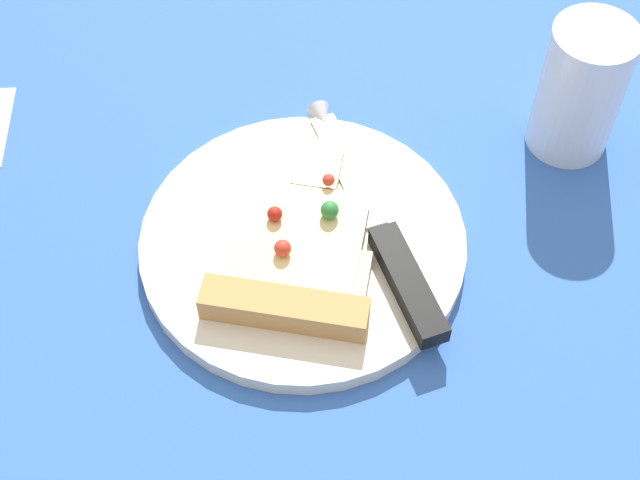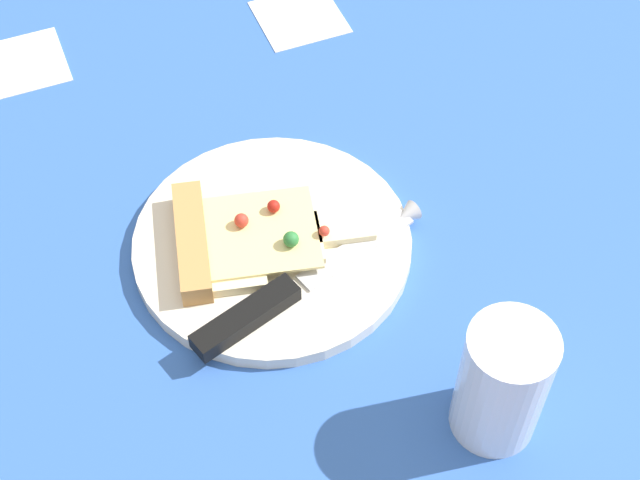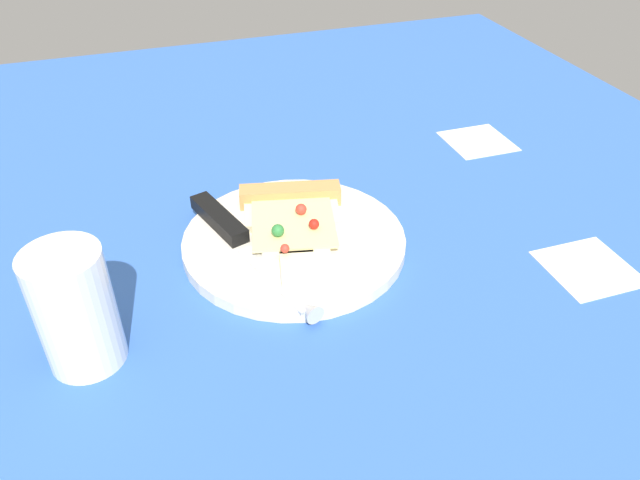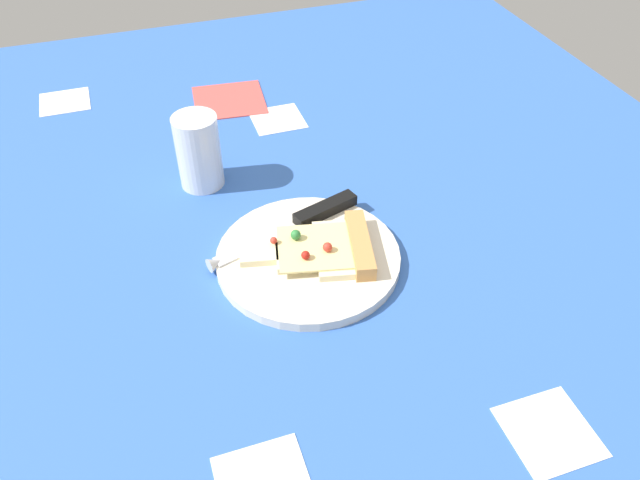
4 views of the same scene
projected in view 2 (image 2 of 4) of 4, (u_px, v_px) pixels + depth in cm
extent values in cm
cube|color=#3360B7|center=(345.00, 329.00, 83.45)|extent=(150.69, 150.69, 3.00)
cube|color=white|center=(300.00, 18.00, 106.56)|extent=(9.00, 9.00, 0.20)
cube|color=white|center=(22.00, 65.00, 101.92)|extent=(9.00, 9.00, 0.20)
cylinder|color=silver|center=(272.00, 244.00, 86.35)|extent=(24.89, 24.89, 1.41)
cube|color=beige|center=(227.00, 241.00, 85.00)|extent=(8.30, 12.06, 1.00)
cube|color=beige|center=(289.00, 234.00, 85.54)|extent=(7.07, 8.27, 1.00)
cube|color=beige|center=(344.00, 227.00, 86.02)|extent=(5.87, 4.67, 1.00)
cube|color=#EDD88C|center=(260.00, 233.00, 84.78)|extent=(11.80, 11.20, 0.30)
cube|color=tan|center=(192.00, 242.00, 84.24)|extent=(5.21, 12.28, 2.20)
sphere|color=red|center=(241.00, 220.00, 84.61)|extent=(1.28, 1.28, 1.28)
sphere|color=red|center=(324.00, 231.00, 84.08)|extent=(0.97, 0.97, 0.97)
sphere|color=#2D7A38|center=(291.00, 239.00, 83.26)|extent=(1.40, 1.40, 1.40)
sphere|color=#B21E14|center=(274.00, 206.00, 85.67)|extent=(1.16, 1.16, 1.16)
cube|color=silver|center=(356.00, 249.00, 84.96)|extent=(12.05, 5.49, 0.30)
cone|color=silver|center=(406.00, 215.00, 87.28)|extent=(2.51, 2.51, 2.00)
cube|color=black|center=(246.00, 317.00, 79.79)|extent=(10.20, 5.08, 1.60)
cylinder|color=white|center=(502.00, 383.00, 71.89)|extent=(6.76, 6.76, 11.70)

